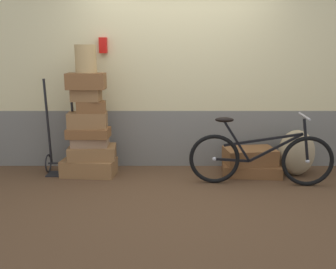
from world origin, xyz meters
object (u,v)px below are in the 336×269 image
at_px(suitcase_1, 94,152).
at_px(suitcase_2, 91,142).
at_px(suitcase_0, 90,167).
at_px(burlap_sack, 298,153).
at_px(bicycle, 261,158).
at_px(suitcase_7, 87,81).
at_px(suitcase_8, 252,169).
at_px(suitcase_6, 87,95).
at_px(luggage_trolley, 63,150).
at_px(suitcase_5, 93,107).
at_px(wicker_basket, 87,59).
at_px(suitcase_9, 251,156).
at_px(suitcase_4, 89,120).
at_px(suitcase_3, 90,133).

relative_size(suitcase_1, suitcase_2, 1.29).
xyz_separation_m(suitcase_0, burlap_sack, (2.68, 0.02, 0.19)).
bearing_deg(burlap_sack, bicycle, -146.53).
distance_m(suitcase_2, suitcase_7, 0.77).
bearing_deg(suitcase_8, suitcase_7, -173.08).
bearing_deg(suitcase_6, suitcase_7, -62.18).
height_order(luggage_trolley, bicycle, luggage_trolley).
bearing_deg(suitcase_1, suitcase_8, -3.61).
relative_size(suitcase_1, burlap_sack, 1.00).
distance_m(suitcase_2, suitcase_6, 0.60).
bearing_deg(bicycle, suitcase_7, 170.63).
height_order(suitcase_7, burlap_sack, suitcase_7).
bearing_deg(suitcase_2, suitcase_8, -1.05).
height_order(suitcase_5, suitcase_7, suitcase_7).
bearing_deg(wicker_basket, suitcase_9, 0.14).
bearing_deg(suitcase_5, suitcase_4, 150.24).
distance_m(suitcase_5, luggage_trolley, 0.73).
height_order(suitcase_7, suitcase_9, suitcase_7).
distance_m(suitcase_0, suitcase_2, 0.34).
bearing_deg(suitcase_7, suitcase_6, 113.07).
relative_size(suitcase_9, burlap_sack, 1.07).
bearing_deg(suitcase_5, suitcase_0, -169.19).
bearing_deg(suitcase_0, suitcase_4, 96.79).
bearing_deg(suitcase_9, suitcase_2, 173.39).
distance_m(suitcase_1, suitcase_3, 0.27).
xyz_separation_m(suitcase_1, wicker_basket, (-0.03, -0.01, 1.19)).
relative_size(suitcase_7, wicker_basket, 1.38).
relative_size(suitcase_2, suitcase_8, 0.62).
distance_m(suitcase_0, burlap_sack, 2.68).
distance_m(wicker_basket, burlap_sack, 2.92).
relative_size(suitcase_0, wicker_basket, 2.00).
distance_m(suitcase_1, wicker_basket, 1.19).
relative_size(suitcase_2, burlap_sack, 0.77).
relative_size(suitcase_0, bicycle, 0.40).
distance_m(suitcase_4, suitcase_5, 0.18).
relative_size(suitcase_4, wicker_basket, 1.43).
xyz_separation_m(suitcase_4, suitcase_9, (2.08, -0.01, -0.47)).
relative_size(suitcase_3, suitcase_5, 1.51).
distance_m(suitcase_4, suitcase_9, 2.13).
bearing_deg(suitcase_0, suitcase_1, 44.29).
height_order(suitcase_2, burlap_sack, burlap_sack).
relative_size(suitcase_5, suitcase_6, 0.99).
relative_size(suitcase_1, suitcase_9, 0.93).
distance_m(suitcase_6, burlap_sack, 2.78).
height_order(suitcase_2, suitcase_7, suitcase_7).
bearing_deg(suitcase_1, luggage_trolley, 166.25).
relative_size(suitcase_2, suitcase_5, 1.30).
relative_size(suitcase_0, suitcase_4, 1.40).
distance_m(suitcase_7, suitcase_9, 2.28).
xyz_separation_m(suitcase_4, luggage_trolley, (-0.37, 0.07, -0.41)).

